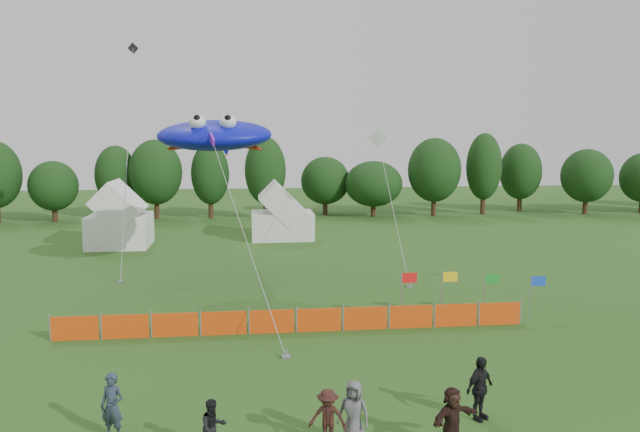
{
  "coord_description": "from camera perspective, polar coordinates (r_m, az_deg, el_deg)",
  "views": [
    {
      "loc": [
        -2.76,
        -17.6,
        8.3
      ],
      "look_at": [
        0.0,
        6.0,
        5.2
      ],
      "focal_mm": 35.0,
      "sensor_mm": 36.0,
      "label": 1
    }
  ],
  "objects": [
    {
      "name": "spectator_e",
      "position": [
        17.57,
        3.1,
        -17.53
      ],
      "size": [
        1.03,
        0.9,
        1.78
      ],
      "primitive_type": "imported",
      "rotation": [
        0.0,
        0.0,
        -0.47
      ],
      "color": "#56555A",
      "rests_on": "ground"
    },
    {
      "name": "tent_right",
      "position": [
        50.1,
        -3.47,
        -0.06
      ],
      "size": [
        4.98,
        3.98,
        3.51
      ],
      "color": "silver",
      "rests_on": "ground"
    },
    {
      "name": "spectator_c",
      "position": [
        17.46,
        0.71,
        -18.0
      ],
      "size": [
        1.17,
        0.88,
        1.6
      ],
      "primitive_type": "imported",
      "rotation": [
        0.0,
        0.0,
        -0.31
      ],
      "color": "#331814",
      "rests_on": "ground"
    },
    {
      "name": "spectator_f",
      "position": [
        17.68,
        11.98,
        -17.66
      ],
      "size": [
        1.64,
        1.17,
        1.7
      ],
      "primitive_type": "imported",
      "rotation": [
        0.0,
        0.0,
        0.48
      ],
      "color": "black",
      "rests_on": "ground"
    },
    {
      "name": "spectator_a",
      "position": [
        18.68,
        -18.47,
        -16.2
      ],
      "size": [
        0.8,
        0.67,
        1.86
      ],
      "primitive_type": "imported",
      "rotation": [
        0.0,
        0.0,
        -0.39
      ],
      "color": "#273242",
      "rests_on": "ground"
    },
    {
      "name": "flag_row",
      "position": [
        29.26,
        13.3,
        -6.43
      ],
      "size": [
        6.73,
        0.53,
        2.2
      ],
      "color": "gray",
      "rests_on": "ground"
    },
    {
      "name": "stingray_kite",
      "position": [
        35.7,
        -9.53,
        7.26
      ],
      "size": [
        7.29,
        21.44,
        9.44
      ],
      "color": "#1015E2",
      "rests_on": "ground"
    },
    {
      "name": "small_kite_white",
      "position": [
        40.49,
        5.96,
        4.11
      ],
      "size": [
        1.3,
        9.61,
        8.76
      ],
      "color": "white",
      "rests_on": "ground"
    },
    {
      "name": "spectator_d",
      "position": [
        19.46,
        14.39,
        -15.01
      ],
      "size": [
        1.19,
        0.98,
        1.9
      ],
      "primitive_type": "imported",
      "rotation": [
        0.0,
        0.0,
        0.56
      ],
      "color": "black",
      "rests_on": "ground"
    },
    {
      "name": "barrier_fence",
      "position": [
        26.72,
        -2.27,
        -9.54
      ],
      "size": [
        19.9,
        0.06,
        1.0
      ],
      "color": "#D4420B",
      "rests_on": "ground"
    },
    {
      "name": "ground",
      "position": [
        19.65,
        2.13,
        -17.56
      ],
      "size": [
        160.0,
        160.0,
        0.0
      ],
      "primitive_type": "plane",
      "color": "#234C16",
      "rests_on": "ground"
    },
    {
      "name": "small_kite_dark",
      "position": [
        41.32,
        -17.16,
        6.32
      ],
      "size": [
        0.92,
        9.52,
        14.56
      ],
      "color": "black",
      "rests_on": "ground"
    },
    {
      "name": "treeline",
      "position": [
        62.81,
        -2.67,
        3.67
      ],
      "size": [
        104.57,
        8.78,
        8.36
      ],
      "color": "#382314",
      "rests_on": "ground"
    },
    {
      "name": "spectator_b",
      "position": [
        17.27,
        -9.75,
        -18.55
      ],
      "size": [
        0.93,
        0.86,
        1.53
      ],
      "primitive_type": "imported",
      "rotation": [
        0.0,
        0.0,
        0.49
      ],
      "color": "black",
      "rests_on": "ground"
    },
    {
      "name": "tent_left",
      "position": [
        48.8,
        -17.85,
        -0.36
      ],
      "size": [
        4.45,
        4.45,
        3.93
      ],
      "color": "white",
      "rests_on": "ground"
    }
  ]
}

